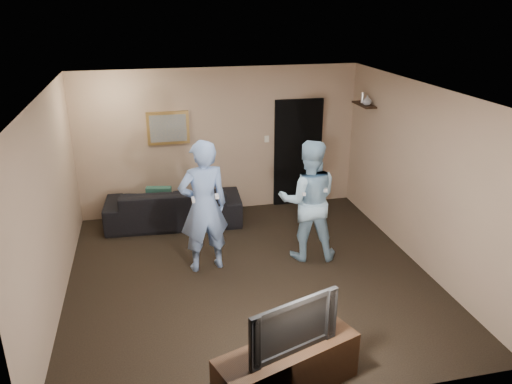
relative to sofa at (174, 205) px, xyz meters
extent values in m
plane|color=black|center=(0.91, -2.04, -0.34)|extent=(5.00, 5.00, 0.00)
cube|color=silver|center=(0.91, -2.04, 2.26)|extent=(5.00, 5.00, 0.04)
cube|color=tan|center=(0.91, 0.46, 0.96)|extent=(5.00, 0.04, 2.60)
cube|color=tan|center=(0.91, -4.54, 0.96)|extent=(5.00, 0.04, 2.60)
cube|color=tan|center=(-1.59, -2.04, 0.96)|extent=(0.04, 5.00, 2.60)
cube|color=tan|center=(3.41, -2.04, 0.96)|extent=(0.04, 5.00, 2.60)
imported|color=black|center=(0.00, 0.00, 0.00)|extent=(2.35, 1.05, 0.67)
cube|color=#164338|center=(-0.24, 0.00, 0.14)|extent=(0.44, 0.22, 0.42)
cube|color=olive|center=(0.01, 0.44, 1.26)|extent=(0.72, 0.05, 0.57)
cube|color=slate|center=(0.01, 0.41, 1.26)|extent=(0.62, 0.01, 0.47)
cube|color=black|center=(2.36, 0.43, 0.66)|extent=(0.90, 0.06, 2.00)
cube|color=silver|center=(1.76, 0.44, 0.96)|extent=(0.08, 0.02, 0.12)
cube|color=black|center=(3.30, -0.24, 1.65)|extent=(0.20, 0.60, 0.03)
imported|color=#ACABB0|center=(3.30, -0.34, 1.75)|extent=(0.18, 0.18, 0.16)
cylinder|color=silver|center=(3.30, -0.16, 1.76)|extent=(0.06, 0.06, 0.18)
cube|color=black|center=(0.81, -4.27, -0.09)|extent=(1.55, 0.94, 0.53)
imported|color=black|center=(0.81, -4.27, 0.46)|extent=(0.98, 0.45, 0.57)
imported|color=#7D9FDA|center=(0.33, -1.66, 0.63)|extent=(0.77, 0.57, 1.93)
cube|color=white|center=(0.17, -1.88, 0.83)|extent=(0.04, 0.14, 0.04)
cube|color=white|center=(0.49, -1.88, 0.86)|extent=(0.05, 0.09, 0.05)
imported|color=#99C3DE|center=(1.87, -1.65, 0.58)|extent=(1.01, 0.86, 1.83)
cube|color=white|center=(1.71, -1.87, 0.80)|extent=(0.04, 0.14, 0.04)
cube|color=white|center=(2.03, -1.87, 0.82)|extent=(0.05, 0.09, 0.05)
camera|label=1|loc=(-0.37, -8.07, 3.34)|focal=35.00mm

